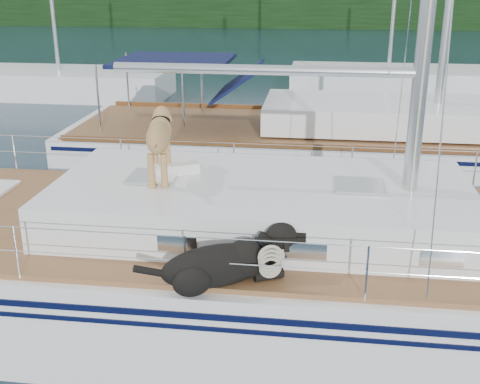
# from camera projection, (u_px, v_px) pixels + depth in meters

# --- Properties ---
(ground) EXTENTS (120.00, 120.00, 0.00)m
(ground) POSITION_uv_depth(u_px,v_px,m) (202.00, 305.00, 8.23)
(ground) COLOR black
(ground) RESTS_ON ground
(shore_bank) EXTENTS (92.00, 1.00, 1.20)m
(shore_bank) POSITION_uv_depth(u_px,v_px,m) (305.00, 19.00, 51.05)
(shore_bank) COLOR #595147
(shore_bank) RESTS_ON ground
(main_sailboat) EXTENTS (12.00, 4.10, 14.01)m
(main_sailboat) POSITION_uv_depth(u_px,v_px,m) (207.00, 261.00, 7.98)
(main_sailboat) COLOR white
(main_sailboat) RESTS_ON ground
(neighbor_sailboat) EXTENTS (11.00, 3.50, 13.30)m
(neighbor_sailboat) POSITION_uv_depth(u_px,v_px,m) (325.00, 150.00, 13.20)
(neighbor_sailboat) COLOR white
(neighbor_sailboat) RESTS_ON ground
(bg_boat_west) EXTENTS (8.00, 3.00, 11.65)m
(bg_boat_west) POSITION_uv_depth(u_px,v_px,m) (60.00, 84.00, 22.10)
(bg_boat_west) COLOR white
(bg_boat_west) RESTS_ON ground
(bg_boat_center) EXTENTS (7.20, 3.00, 11.65)m
(bg_boat_center) POSITION_uv_depth(u_px,v_px,m) (388.00, 82.00, 22.49)
(bg_boat_center) COLOR white
(bg_boat_center) RESTS_ON ground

